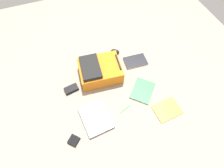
{
  "coord_description": "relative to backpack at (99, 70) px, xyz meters",
  "views": [
    {
      "loc": [
        0.86,
        -0.3,
        1.57
      ],
      "look_at": [
        -0.01,
        0.03,
        0.02
      ],
      "focal_mm": 28.59,
      "sensor_mm": 36.0,
      "label": 1
    }
  ],
  "objects": [
    {
      "name": "earbud_pouch",
      "position": [
        0.57,
        -0.43,
        -0.07
      ],
      "size": [
        0.12,
        0.12,
        0.03
      ],
      "primitive_type": "cube",
      "rotation": [
        0.0,
        0.0,
        5.47
      ],
      "color": "black",
      "rests_on": "ground_plane"
    },
    {
      "name": "power_brick",
      "position": [
        0.07,
        -0.33,
        -0.07
      ],
      "size": [
        0.1,
        0.14,
        0.03
      ],
      "primitive_type": "cube",
      "rotation": [
        0.0,
        0.0,
        0.16
      ],
      "color": "black",
      "rests_on": "ground_plane"
    },
    {
      "name": "backpack",
      "position": [
        0.0,
        0.0,
        0.0
      ],
      "size": [
        0.36,
        0.44,
        0.18
      ],
      "color": "orange",
      "rests_on": "ground_plane"
    },
    {
      "name": "book_red",
      "position": [
        0.34,
        0.34,
        -0.07
      ],
      "size": [
        0.32,
        0.32,
        0.02
      ],
      "color": "silver",
      "rests_on": "ground_plane"
    },
    {
      "name": "book_manual",
      "position": [
        -0.03,
        0.42,
        -0.07
      ],
      "size": [
        0.18,
        0.25,
        0.02
      ],
      "color": "silver",
      "rests_on": "ground_plane"
    },
    {
      "name": "pen_black",
      "position": [
        0.46,
        0.1,
        -0.08
      ],
      "size": [
        0.05,
        0.13,
        0.01
      ],
      "primitive_type": "cylinder",
      "rotation": [
        1.57,
        0.0,
        0.34
      ],
      "color": "#198C33",
      "rests_on": "ground_plane"
    },
    {
      "name": "ground_plane",
      "position": [
        0.18,
        0.05,
        -0.08
      ],
      "size": [
        3.37,
        3.37,
        0.0
      ],
      "primitive_type": "plane",
      "color": "gray"
    },
    {
      "name": "laptop",
      "position": [
        0.45,
        -0.19,
        -0.07
      ],
      "size": [
        0.32,
        0.27,
        0.03
      ],
      "color": "#929296",
      "rests_on": "ground_plane"
    },
    {
      "name": "book_comic",
      "position": [
        0.6,
        0.47,
        -0.08
      ],
      "size": [
        0.21,
        0.26,
        0.01
      ],
      "color": "silver",
      "rests_on": "ground_plane"
    },
    {
      "name": "computer_mouse",
      "position": [
        -0.23,
        0.26,
        -0.06
      ],
      "size": [
        0.11,
        0.11,
        0.04
      ],
      "primitive_type": "ellipsoid",
      "rotation": [
        0.0,
        0.0,
        2.49
      ],
      "color": "black",
      "rests_on": "ground_plane"
    }
  ]
}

